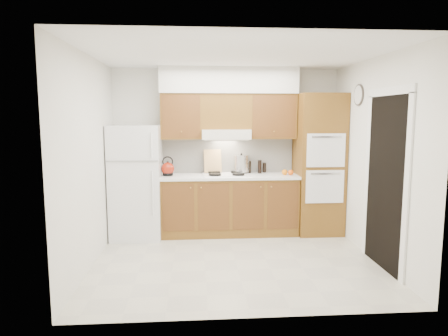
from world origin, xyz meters
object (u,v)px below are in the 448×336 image
Objects in this scene: oven_cabinet at (319,164)px; kettle at (168,169)px; fridge at (137,182)px; stock_pot at (241,164)px.

oven_cabinet reaches higher than kettle.
kettle is at bearing 4.44° from fridge.
fridge is 6.61× the size of stock_pot.
stock_pot reaches higher than kettle.
stock_pot is (1.16, 0.17, 0.05)m from kettle.
fridge is 0.51m from kettle.
stock_pot is at bearing 171.68° from oven_cabinet.
kettle is at bearing -171.44° from stock_pot.
fridge is at bearing -179.56° from kettle.
fridge is at bearing -179.30° from oven_cabinet.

